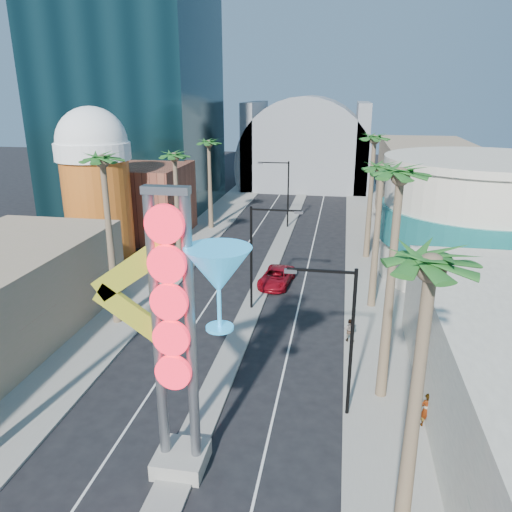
{
  "coord_description": "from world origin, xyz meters",
  "views": [
    {
      "loc": [
        6.37,
        -14.17,
        15.87
      ],
      "look_at": [
        0.46,
        19.38,
        4.5
      ],
      "focal_mm": 35.0,
      "sensor_mm": 36.0,
      "label": 1
    }
  ],
  "objects": [
    {
      "name": "streetlight_2",
      "position": [
        6.72,
        8.0,
        4.83
      ],
      "size": [
        3.45,
        0.25,
        8.0
      ],
      "color": "black",
      "rests_on": "ground"
    },
    {
      "name": "streetlight_0",
      "position": [
        0.55,
        20.0,
        4.88
      ],
      "size": [
        3.79,
        0.25,
        8.0
      ],
      "color": "black",
      "rests_on": "ground"
    },
    {
      "name": "pedestrian_a",
      "position": [
        10.98,
        7.64,
        1.06
      ],
      "size": [
        0.74,
        0.57,
        1.81
      ],
      "primitive_type": "imported",
      "rotation": [
        0.0,
        0.0,
        3.36
      ],
      "color": "gray",
      "rests_on": "sidewalk_east"
    },
    {
      "name": "palm_1",
      "position": [
        -9.0,
        16.0,
        10.82
      ],
      "size": [
        2.4,
        2.4,
        12.7
      ],
      "color": "brown",
      "rests_on": "ground"
    },
    {
      "name": "canopy",
      "position": [
        0.0,
        72.0,
        4.31
      ],
      "size": [
        22.0,
        16.0,
        22.0
      ],
      "color": "slate",
      "rests_on": "ground"
    },
    {
      "name": "palm_3",
      "position": [
        -9.0,
        42.0,
        9.48
      ],
      "size": [
        2.4,
        2.4,
        11.2
      ],
      "color": "brown",
      "rests_on": "ground"
    },
    {
      "name": "brick_filler_west",
      "position": [
        -16.0,
        38.0,
        4.0
      ],
      "size": [
        10.0,
        10.0,
        8.0
      ],
      "primitive_type": "cube",
      "color": "brown",
      "rests_on": "ground"
    },
    {
      "name": "pedestrian_b",
      "position": [
        7.3,
        15.88,
        0.93
      ],
      "size": [
        0.89,
        0.77,
        1.56
      ],
      "primitive_type": "imported",
      "rotation": [
        0.0,
        0.0,
        2.88
      ],
      "color": "gray",
      "rests_on": "sidewalk_east"
    },
    {
      "name": "sidewalk_west",
      "position": [
        -9.5,
        35.0,
        0.07
      ],
      "size": [
        5.0,
        100.0,
        0.15
      ],
      "primitive_type": "cube",
      "color": "gray",
      "rests_on": "ground"
    },
    {
      "name": "palm_2",
      "position": [
        -9.0,
        30.0,
        9.48
      ],
      "size": [
        2.4,
        2.4,
        11.2
      ],
      "color": "brown",
      "rests_on": "ground"
    },
    {
      "name": "palm_7",
      "position": [
        9.0,
        34.0,
        10.82
      ],
      "size": [
        2.4,
        2.4,
        12.7
      ],
      "color": "brown",
      "rests_on": "ground"
    },
    {
      "name": "red_pickup",
      "position": [
        1.2,
        25.26,
        0.72
      ],
      "size": [
        2.94,
        5.42,
        1.44
      ],
      "primitive_type": "imported",
      "rotation": [
        0.0,
        0.0,
        -0.11
      ],
      "color": "maroon",
      "rests_on": "ground"
    },
    {
      "name": "filler_east",
      "position": [
        16.0,
        48.0,
        5.0
      ],
      "size": [
        10.0,
        20.0,
        10.0
      ],
      "primitive_type": "cube",
      "color": "#988662",
      "rests_on": "ground"
    },
    {
      "name": "palm_6",
      "position": [
        9.0,
        22.0,
        9.93
      ],
      "size": [
        2.4,
        2.4,
        11.7
      ],
      "color": "brown",
      "rests_on": "ground"
    },
    {
      "name": "neon_sign",
      "position": [
        0.82,
        2.96,
        7.31
      ],
      "size": [
        6.53,
        2.6,
        12.55
      ],
      "color": "gray",
      "rests_on": "ground"
    },
    {
      "name": "hotel_tower",
      "position": [
        -22.0,
        52.0,
        25.0
      ],
      "size": [
        20.0,
        20.0,
        50.0
      ],
      "primitive_type": "cube",
      "color": "black",
      "rests_on": "ground"
    },
    {
      "name": "palm_4",
      "position": [
        9.0,
        0.0,
        10.38
      ],
      "size": [
        2.4,
        2.4,
        12.2
      ],
      "color": "brown",
      "rests_on": "ground"
    },
    {
      "name": "turquoise_building",
      "position": [
        18.0,
        30.0,
        5.25
      ],
      "size": [
        16.6,
        16.6,
        10.6
      ],
      "color": "#BAB19D",
      "rests_on": "ground"
    },
    {
      "name": "beer_mug",
      "position": [
        -17.0,
        30.0,
        7.84
      ],
      "size": [
        7.0,
        7.0,
        14.5
      ],
      "color": "#C25C19",
      "rests_on": "ground"
    },
    {
      "name": "streetlight_1",
      "position": [
        -0.55,
        44.0,
        4.88
      ],
      "size": [
        3.79,
        0.25,
        8.0
      ],
      "color": "black",
      "rests_on": "ground"
    },
    {
      "name": "sidewalk_east",
      "position": [
        9.5,
        35.0,
        0.07
      ],
      "size": [
        5.0,
        100.0,
        0.15
      ],
      "primitive_type": "cube",
      "color": "gray",
      "rests_on": "ground"
    },
    {
      "name": "palm_5",
      "position": [
        9.0,
        10.0,
        11.27
      ],
      "size": [
        2.4,
        2.4,
        13.2
      ],
      "color": "brown",
      "rests_on": "ground"
    },
    {
      "name": "median",
      "position": [
        0.0,
        38.0,
        0.07
      ],
      "size": [
        1.6,
        84.0,
        0.15
      ],
      "primitive_type": "cube",
      "color": "gray",
      "rests_on": "ground"
    }
  ]
}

